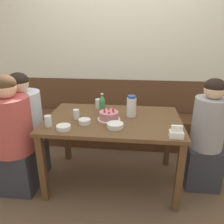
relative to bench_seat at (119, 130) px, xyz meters
The scene contains 17 objects.
ground_plane 0.86m from the bench_seat, 90.00° to the right, with size 12.00×12.00×0.00m, color brown.
back_wall 1.06m from the bench_seat, 90.00° to the left, with size 4.80×0.04×2.50m.
bench_seat is the anchor object (origin of this frame).
dining_table 0.93m from the bench_seat, 90.00° to the right, with size 1.33×0.84×0.73m.
birthday_cake 1.01m from the bench_seat, 92.56° to the right, with size 0.23×0.23×0.10m.
water_pitcher 0.98m from the bench_seat, 76.61° to the right, with size 0.10×0.10×0.22m.
soju_bottle 0.93m from the bench_seat, 100.52° to the right, with size 0.06×0.06×0.22m.
napkin_holder 1.41m from the bench_seat, 64.82° to the right, with size 0.11×0.08×0.11m.
bowl_soup_white 1.31m from the bench_seat, 109.73° to the right, with size 0.13×0.13×0.04m.
bowl_rice_small 1.17m from the bench_seat, 87.64° to the right, with size 0.15×0.15×0.04m.
bowl_side_dish 1.14m from the bench_seat, 104.33° to the right, with size 0.11×0.11×0.04m.
glass_water_tall 0.80m from the bench_seat, 110.43° to the right, with size 0.07×0.07×0.10m.
glass_tumbler_short 1.34m from the bench_seat, 117.40° to the right, with size 0.06×0.06×0.10m.
glass_shot_small 1.10m from the bench_seat, 111.99° to the right, with size 0.06×0.06×0.10m.
person_teal_shirt 1.31m from the bench_seat, 137.37° to the right, with size 0.38×0.38×1.17m.
person_pale_blue_shirt 1.26m from the bench_seat, 40.96° to the right, with size 0.34×0.31×1.14m.
person_grey_tee 1.47m from the bench_seat, 130.53° to the right, with size 0.38×0.38×1.19m.
Camera 1 is at (0.21, -1.99, 1.54)m, focal length 35.00 mm.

